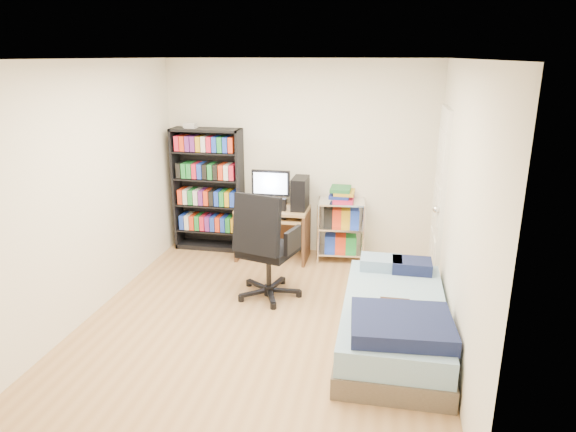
% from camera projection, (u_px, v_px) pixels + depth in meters
% --- Properties ---
extents(room, '(3.58, 4.08, 2.58)m').
position_uv_depth(room, '(262.00, 200.00, 4.76)').
color(room, tan).
rests_on(room, ground).
extents(media_shelf, '(0.92, 0.31, 1.70)m').
position_uv_depth(media_shelf, '(208.00, 188.00, 6.82)').
color(media_shelf, black).
rests_on(media_shelf, room).
extents(computer_desk, '(0.91, 0.53, 1.14)m').
position_uv_depth(computer_desk, '(280.00, 212.00, 6.55)').
color(computer_desk, '#A78056').
rests_on(computer_desk, room).
extents(office_chair, '(0.87, 0.87, 1.20)m').
position_uv_depth(office_chair, '(266.00, 264.00, 5.51)').
color(office_chair, black).
rests_on(office_chair, room).
extents(wire_cart, '(0.63, 0.48, 0.96)m').
position_uv_depth(wire_cart, '(341.00, 213.00, 6.49)').
color(wire_cart, white).
rests_on(wire_cart, room).
extents(bed, '(0.94, 1.88, 0.54)m').
position_uv_depth(bed, '(394.00, 321.00, 4.64)').
color(bed, brown).
rests_on(bed, room).
extents(door, '(0.12, 0.80, 2.00)m').
position_uv_depth(door, '(439.00, 197.00, 5.78)').
color(door, white).
rests_on(door, room).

